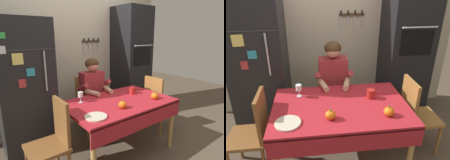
% 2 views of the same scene
% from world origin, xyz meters
% --- Properties ---
extents(ground_plane, '(10.00, 10.00, 0.00)m').
position_xyz_m(ground_plane, '(0.00, 0.00, 0.00)').
color(ground_plane, brown).
rests_on(ground_plane, ground).
extents(back_wall_assembly, '(3.70, 0.13, 2.60)m').
position_xyz_m(back_wall_assembly, '(0.05, 1.35, 1.30)').
color(back_wall_assembly, beige).
rests_on(back_wall_assembly, ground).
extents(refrigerator, '(0.68, 0.71, 1.80)m').
position_xyz_m(refrigerator, '(-0.95, 0.96, 0.90)').
color(refrigerator, black).
rests_on(refrigerator, ground).
extents(wall_oven, '(0.60, 0.64, 2.10)m').
position_xyz_m(wall_oven, '(1.05, 1.00, 1.05)').
color(wall_oven, black).
rests_on(wall_oven, ground).
extents(dining_table, '(1.40, 0.90, 0.74)m').
position_xyz_m(dining_table, '(0.00, 0.08, 0.66)').
color(dining_table, tan).
rests_on(dining_table, ground).
extents(chair_behind_person, '(0.40, 0.40, 0.93)m').
position_xyz_m(chair_behind_person, '(-0.01, 0.87, 0.51)').
color(chair_behind_person, tan).
rests_on(chair_behind_person, ground).
extents(seated_person, '(0.47, 0.55, 1.25)m').
position_xyz_m(seated_person, '(-0.01, 0.68, 0.74)').
color(seated_person, '#38384C').
rests_on(seated_person, ground).
extents(chair_left_side, '(0.40, 0.40, 0.93)m').
position_xyz_m(chair_left_side, '(-0.90, 0.09, 0.51)').
color(chair_left_side, brown).
rests_on(chair_left_side, ground).
extents(chair_right_side, '(0.40, 0.40, 0.93)m').
position_xyz_m(chair_right_side, '(0.90, 0.19, 0.51)').
color(chair_right_side, '#9E6B33').
rests_on(chair_right_side, ground).
extents(coffee_mug, '(0.11, 0.09, 0.10)m').
position_xyz_m(coffee_mug, '(0.35, 0.21, 0.79)').
color(coffee_mug, '#B2231E').
rests_on(coffee_mug, dining_table).
extents(wine_glass, '(0.06, 0.06, 0.14)m').
position_xyz_m(wine_glass, '(-0.43, 0.34, 0.84)').
color(wine_glass, white).
rests_on(wine_glass, dining_table).
extents(pumpkin_large, '(0.10, 0.10, 0.11)m').
position_xyz_m(pumpkin_large, '(0.43, -0.15, 0.78)').
color(pumpkin_large, orange).
rests_on(pumpkin_large, dining_table).
extents(pumpkin_medium, '(0.10, 0.10, 0.11)m').
position_xyz_m(pumpkin_medium, '(-0.13, -0.13, 0.78)').
color(pumpkin_medium, orange).
rests_on(pumpkin_medium, dining_table).
extents(serving_tray, '(0.24, 0.24, 0.02)m').
position_xyz_m(serving_tray, '(-0.52, -0.16, 0.75)').
color(serving_tray, beige).
rests_on(serving_tray, dining_table).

